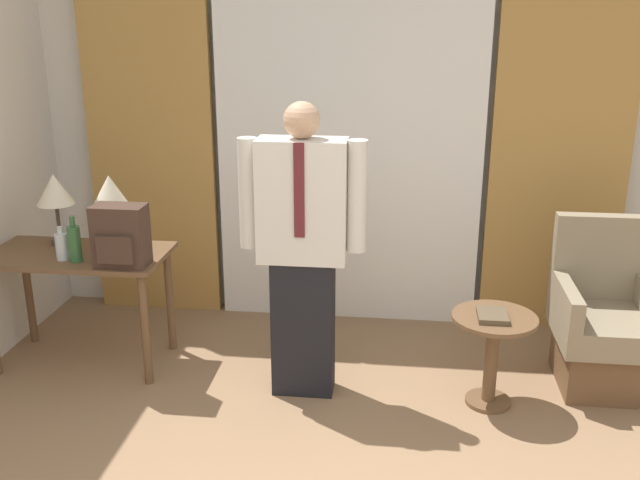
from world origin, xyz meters
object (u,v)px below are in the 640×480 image
desk (79,270)px  table_lamp_right (110,194)px  backpack (120,236)px  armchair (603,327)px  side_table (492,345)px  table_lamp_left (55,192)px  bottle_near_edge (62,246)px  bottle_by_lamp (75,243)px  book (492,316)px  person (303,243)px

desk → table_lamp_right: 0.51m
backpack → armchair: size_ratio=0.37×
backpack → side_table: size_ratio=0.66×
table_lamp_left → bottle_near_edge: table_lamp_left is taller
desk → bottle_by_lamp: bearing=-65.8°
bottle_near_edge → bottle_by_lamp: bottle_by_lamp is taller
desk → table_lamp_left: (-0.18, 0.16, 0.45)m
desk → side_table: desk is taller
side_table → bottle_by_lamp: bearing=178.2°
bottle_by_lamp → book: size_ratio=1.36×
bottle_near_edge → backpack: backpack is taller
backpack → armchair: (2.80, 0.29, -0.55)m
bottle_near_edge → backpack: size_ratio=0.57×
bottle_by_lamp → table_lamp_right: bearing=69.6°
table_lamp_left → backpack: (0.54, -0.33, -0.16)m
bottle_by_lamp → armchair: size_ratio=0.28×
table_lamp_right → side_table: size_ratio=0.83×
side_table → book: bearing=-121.4°
table_lamp_right → bottle_near_edge: (-0.21, -0.28, -0.25)m
table_lamp_right → side_table: bearing=-9.2°
person → side_table: bearing=-1.3°
table_lamp_left → backpack: bearing=-31.7°
bottle_near_edge → backpack: (0.39, -0.06, 0.09)m
backpack → book: (2.11, -0.07, -0.35)m
desk → book: desk is taller
bottle_near_edge → person: person is taller
table_lamp_right → bottle_near_edge: size_ratio=2.22×
table_lamp_left → bottle_by_lamp: table_lamp_left is taller
book → side_table: bearing=58.6°
table_lamp_right → backpack: bearing=-60.9°
table_lamp_right → table_lamp_left: bearing=180.0°
bottle_by_lamp → armchair: bottle_by_lamp is taller
armchair → table_lamp_right: bearing=179.1°
bottle_by_lamp → book: bearing=-2.4°
bottle_by_lamp → backpack: (0.30, -0.03, 0.06)m
desk → bottle_near_edge: (-0.03, -0.12, 0.20)m
backpack → book: size_ratio=1.78×
table_lamp_left → side_table: size_ratio=0.83×
person → side_table: person is taller
desk → book: size_ratio=5.38×
bottle_near_edge → person: bearing=-2.9°
desk → bottle_near_edge: size_ratio=5.35×
bottle_near_edge → side_table: (2.52, -0.10, -0.45)m
armchair → backpack: bearing=-174.1°
armchair → side_table: (-0.68, -0.33, 0.01)m
desk → backpack: bearing=-26.2°
desk → backpack: size_ratio=3.03×
person → armchair: person is taller
table_lamp_left → armchair: size_ratio=0.46×
bottle_by_lamp → person: size_ratio=0.16×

